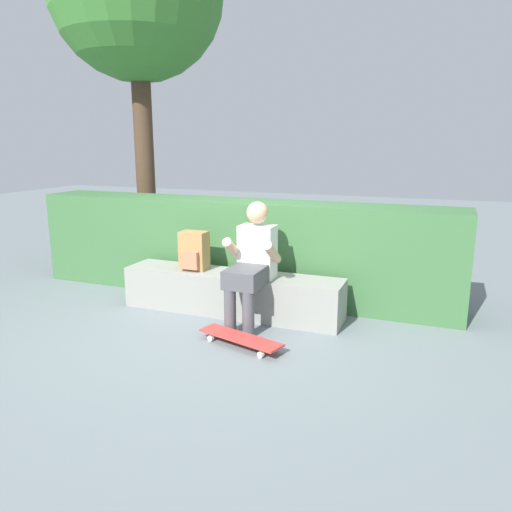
# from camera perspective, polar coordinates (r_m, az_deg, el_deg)

# --- Properties ---
(ground_plane) EXTENTS (24.00, 24.00, 0.00)m
(ground_plane) POSITION_cam_1_polar(r_m,az_deg,el_deg) (4.79, -4.92, -8.15)
(ground_plane) COLOR slate
(bench_main) EXTENTS (2.29, 0.45, 0.43)m
(bench_main) POSITION_cam_1_polar(r_m,az_deg,el_deg) (5.08, -2.83, -4.29)
(bench_main) COLOR gray
(bench_main) RESTS_ON ground
(person_skater) EXTENTS (0.49, 0.62, 1.18)m
(person_skater) POSITION_cam_1_polar(r_m,az_deg,el_deg) (4.67, -0.47, -0.56)
(person_skater) COLOR white
(person_skater) RESTS_ON ground
(skateboard_near_person) EXTENTS (0.82, 0.42, 0.09)m
(skateboard_near_person) POSITION_cam_1_polar(r_m,az_deg,el_deg) (4.32, -1.82, -9.47)
(skateboard_near_person) COLOR #BC3833
(skateboard_near_person) RESTS_ON ground
(backpack_on_bench) EXTENTS (0.28, 0.23, 0.40)m
(backpack_on_bench) POSITION_cam_1_polar(r_m,az_deg,el_deg) (5.15, -7.21, 0.54)
(backpack_on_bench) COLOR #A37A47
(backpack_on_bench) RESTS_ON bench_main
(hedge_row) EXTENTS (4.92, 0.59, 1.09)m
(hedge_row) POSITION_cam_1_polar(r_m,az_deg,el_deg) (5.64, -2.17, 0.96)
(hedge_row) COLOR #3A683A
(hedge_row) RESTS_ON ground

